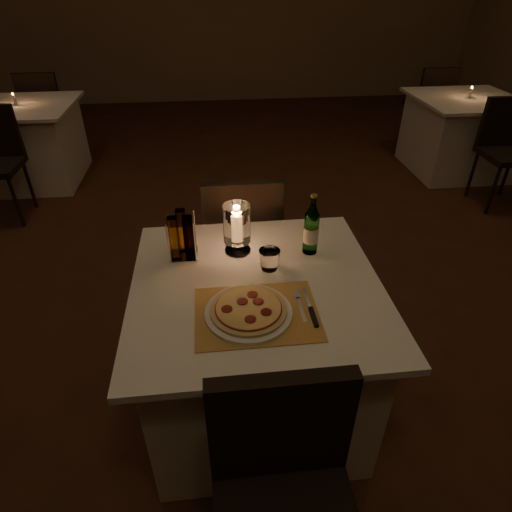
{
  "coord_description": "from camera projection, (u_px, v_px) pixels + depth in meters",
  "views": [
    {
      "loc": [
        -0.17,
        -2.19,
        1.79
      ],
      "look_at": [
        -0.02,
        -0.83,
        0.86
      ],
      "focal_mm": 30.0,
      "sensor_mm": 36.0,
      "label": 1
    }
  ],
  "objects": [
    {
      "name": "floor",
      "position": [
        245.0,
        295.0,
        2.83
      ],
      "size": [
        8.0,
        10.0,
        0.02
      ],
      "primitive_type": "cube",
      "color": "#472416",
      "rests_on": "ground"
    },
    {
      "name": "main_table",
      "position": [
        256.0,
        348.0,
        1.92
      ],
      "size": [
        1.0,
        1.0,
        0.74
      ],
      "color": "white",
      "rests_on": "ground"
    },
    {
      "name": "chair_near",
      "position": [
        285.0,
        487.0,
        1.23
      ],
      "size": [
        0.42,
        0.42,
        0.9
      ],
      "color": "black",
      "rests_on": "ground"
    },
    {
      "name": "chair_far",
      "position": [
        242.0,
        233.0,
        2.41
      ],
      "size": [
        0.42,
        0.42,
        0.9
      ],
      "color": "black",
      "rests_on": "ground"
    },
    {
      "name": "placemat",
      "position": [
        257.0,
        314.0,
        1.56
      ],
      "size": [
        0.45,
        0.34,
        0.0
      ],
      "primitive_type": "cube",
      "color": "#C28D43",
      "rests_on": "main_table"
    },
    {
      "name": "plate",
      "position": [
        249.0,
        312.0,
        1.55
      ],
      "size": [
        0.32,
        0.32,
        0.01
      ],
      "primitive_type": "cylinder",
      "color": "white",
      "rests_on": "placemat"
    },
    {
      "name": "pizza",
      "position": [
        249.0,
        309.0,
        1.54
      ],
      "size": [
        0.28,
        0.28,
        0.02
      ],
      "color": "#D8B77F",
      "rests_on": "plate"
    },
    {
      "name": "fork",
      "position": [
        299.0,
        303.0,
        1.6
      ],
      "size": [
        0.02,
        0.18,
        0.0
      ],
      "color": "silver",
      "rests_on": "placemat"
    },
    {
      "name": "knife",
      "position": [
        312.0,
        313.0,
        1.55
      ],
      "size": [
        0.02,
        0.22,
        0.01
      ],
      "color": "black",
      "rests_on": "placemat"
    },
    {
      "name": "tumbler",
      "position": [
        269.0,
        260.0,
        1.77
      ],
      "size": [
        0.09,
        0.09,
        0.09
      ],
      "primitive_type": null,
      "color": "white",
      "rests_on": "main_table"
    },
    {
      "name": "water_bottle",
      "position": [
        311.0,
        230.0,
        1.84
      ],
      "size": [
        0.07,
        0.07,
        0.28
      ],
      "color": "#6AB360",
      "rests_on": "main_table"
    },
    {
      "name": "hurricane_candle",
      "position": [
        237.0,
        225.0,
        1.83
      ],
      "size": [
        0.12,
        0.12,
        0.23
      ],
      "color": "white",
      "rests_on": "main_table"
    },
    {
      "name": "cruet_caddy",
      "position": [
        182.0,
        237.0,
        1.82
      ],
      "size": [
        0.12,
        0.12,
        0.21
      ],
      "color": "white",
      "rests_on": "main_table"
    },
    {
      "name": "neighbor_table_left",
      "position": [
        28.0,
        144.0,
        4.14
      ],
      "size": [
        1.0,
        1.0,
        0.74
      ],
      "color": "white",
      "rests_on": "ground"
    },
    {
      "name": "neighbor_chair_lb",
      "position": [
        45.0,
        105.0,
        4.63
      ],
      "size": [
        0.42,
        0.42,
        0.9
      ],
      "color": "black",
      "rests_on": "ground"
    },
    {
      "name": "neighbor_candle_left",
      "position": [
        14.0,
        99.0,
        3.91
      ],
      "size": [
        0.03,
        0.03,
        0.11
      ],
      "color": "white",
      "rests_on": "neighbor_table_left"
    },
    {
      "name": "neighbor_table_right",
      "position": [
        459.0,
        135.0,
        4.35
      ],
      "size": [
        1.0,
        1.0,
        0.74
      ],
      "color": "white",
      "rests_on": "ground"
    },
    {
      "name": "neighbor_chair_ra",
      "position": [
        507.0,
        142.0,
        3.67
      ],
      "size": [
        0.42,
        0.42,
        0.9
      ],
      "color": "black",
      "rests_on": "ground"
    },
    {
      "name": "neighbor_chair_rb",
      "position": [
        432.0,
        99.0,
        4.84
      ],
      "size": [
        0.42,
        0.42,
        0.9
      ],
      "color": "black",
      "rests_on": "ground"
    },
    {
      "name": "neighbor_candle_right",
      "position": [
        471.0,
        93.0,
        4.12
      ],
      "size": [
        0.03,
        0.03,
        0.11
      ],
      "color": "white",
      "rests_on": "neighbor_table_right"
    }
  ]
}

